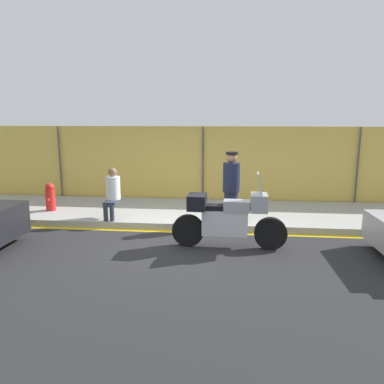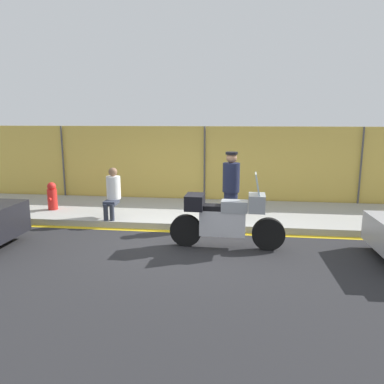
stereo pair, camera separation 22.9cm
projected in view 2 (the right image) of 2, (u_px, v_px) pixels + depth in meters
ground_plane at (188, 242)px, 7.87m from camera, size 120.00×120.00×0.00m
sidewalk at (199, 213)px, 10.01m from camera, size 33.06×2.80×0.15m
curb_paint_stripe at (192, 232)px, 8.58m from camera, size 33.06×0.18×0.01m
storefront_fence at (205, 166)px, 11.25m from camera, size 31.41×0.17×2.34m
motorcycle at (225, 218)px, 7.45m from camera, size 2.30×0.53×1.54m
officer_standing at (231, 186)px, 8.89m from camera, size 0.40×0.40×1.64m
person_seated_on_curb at (113, 190)px, 9.19m from camera, size 0.34×0.63×1.23m
fire_hydrant at (52, 196)px, 10.00m from camera, size 0.25×0.31×0.74m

